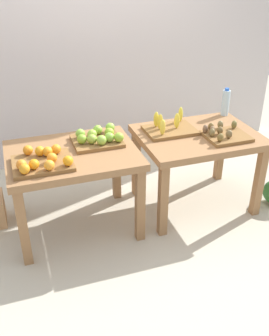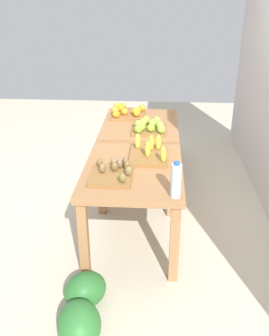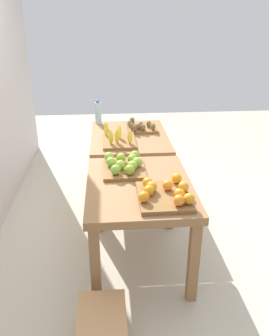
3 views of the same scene
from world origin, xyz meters
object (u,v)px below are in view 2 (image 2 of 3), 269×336
display_table_left (140,132)px  kiwi_bin (113,173)px  banana_crate (149,153)px  watermelon_pile (82,309)px  orange_bin (128,112)px  cardboard_produce_box (166,147)px  display_table_right (133,179)px  apple_bin (149,127)px  water_bottle (176,180)px

display_table_left → kiwi_bin: kiwi_bin is taller
banana_crate → watermelon_pile: (1.17, -0.40, -0.63)m
orange_bin → cardboard_produce_box: (-0.55, 0.46, -0.64)m
display_table_right → apple_bin: bearing=173.5°
orange_bin → apple_bin: bearing=27.8°
watermelon_pile → orange_bin: bearing=177.2°
cardboard_produce_box → orange_bin: bearing=-39.9°
orange_bin → banana_crate: (1.14, 0.28, -0.00)m
orange_bin → cardboard_produce_box: size_ratio=1.11×
apple_bin → kiwi_bin: size_ratio=1.12×
display_table_left → cardboard_produce_box: display_table_left is taller
watermelon_pile → kiwi_bin: bearing=170.4°
watermelon_pile → banana_crate: bearing=161.3°
display_table_right → banana_crate: (-0.23, 0.12, 0.14)m
apple_bin → cardboard_produce_box: apple_bin is taller
display_table_right → watermelon_pile: 1.10m
apple_bin → cardboard_produce_box: bearing=169.1°
kiwi_bin → cardboard_produce_box: bearing=168.0°
apple_bin → kiwi_bin: apple_bin is taller
apple_bin → watermelon_pile: apple_bin is taller
orange_bin → watermelon_pile: orange_bin is taller
apple_bin → banana_crate: (0.65, 0.02, -0.01)m
watermelon_pile → cardboard_produce_box: (-2.86, 0.57, -0.01)m
kiwi_bin → water_bottle: water_bottle is taller
display_table_left → apple_bin: bearing=22.3°
watermelon_pile → apple_bin: bearing=168.4°
watermelon_pile → display_table_right: bearing=163.8°
kiwi_bin → watermelon_pile: (0.78, -0.13, -0.63)m
watermelon_pile → cardboard_produce_box: bearing=168.7°
banana_crate → cardboard_produce_box: bearing=174.0°
display_table_left → orange_bin: (-0.25, -0.16, 0.15)m
orange_bin → kiwi_bin: size_ratio=1.20×
display_table_right → cardboard_produce_box: 2.00m
orange_bin → water_bottle: 1.88m
orange_bin → kiwi_bin: (1.53, 0.02, -0.01)m
banana_crate → watermelon_pile: banana_crate is taller
orange_bin → apple_bin: apple_bin is taller
banana_crate → cardboard_produce_box: size_ratio=1.10×
display_table_left → water_bottle: water_bottle is taller
orange_bin → kiwi_bin: orange_bin is taller
apple_bin → watermelon_pile: bearing=-11.6°
apple_bin → cardboard_produce_box: 1.24m
display_table_left → watermelon_pile: (2.06, -0.27, -0.49)m
water_bottle → cardboard_produce_box: bearing=-179.3°
orange_bin → watermelon_pile: (2.31, -0.11, -0.63)m
display_table_right → banana_crate: bearing=151.6°
kiwi_bin → watermelon_pile: bearing=-9.6°
banana_crate → kiwi_bin: size_ratio=1.19×
cardboard_produce_box → display_table_left: bearing=-20.6°
apple_bin → water_bottle: bearing=9.8°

